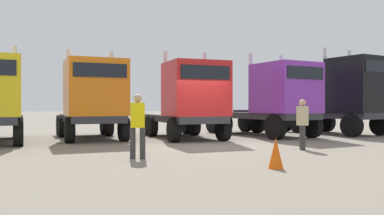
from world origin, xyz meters
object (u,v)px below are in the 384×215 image
semi_truck_orange (93,98)px  visitor_with_camera (302,121)px  semi_truck_red (190,100)px  semi_truck_purple (275,99)px  semi_truck_black (349,95)px  traffic_cone_near (276,153)px  visitor_in_hivis (138,121)px

semi_truck_orange → visitor_with_camera: bearing=41.7°
semi_truck_red → semi_truck_purple: size_ratio=0.88×
semi_truck_purple → visitor_with_camera: (-1.90, -5.42, -0.84)m
semi_truck_orange → semi_truck_black: (12.72, -0.52, 0.22)m
semi_truck_purple → visitor_with_camera: 5.81m
semi_truck_orange → semi_truck_purple: (8.50, -0.58, 0.02)m
traffic_cone_near → semi_truck_red: bearing=87.5°
visitor_in_hivis → visitor_with_camera: (5.71, 0.71, -0.07)m
visitor_with_camera → traffic_cone_near: visitor_with_camera is taller
semi_truck_orange → semi_truck_purple: bearing=80.1°
semi_truck_black → semi_truck_red: bearing=-100.5°
semi_truck_orange → semi_truck_red: size_ratio=0.98×
semi_truck_red → semi_truck_black: semi_truck_black is taller
semi_truck_red → visitor_with_camera: bearing=22.4°
visitor_in_hivis → semi_truck_black: bearing=-44.0°
semi_truck_red → visitor_with_camera: semi_truck_red is taller
semi_truck_black → traffic_cone_near: 12.75m
visitor_with_camera → traffic_cone_near: bearing=74.7°
semi_truck_purple → visitor_in_hivis: 9.81m
semi_truck_black → visitor_with_camera: size_ratio=3.65×
semi_truck_orange → semi_truck_red: semi_truck_orange is taller
semi_truck_red → semi_truck_purple: 4.40m
semi_truck_red → semi_truck_black: (8.60, 0.44, 0.28)m
semi_truck_purple → traffic_cone_near: bearing=-40.4°
semi_truck_orange → semi_truck_red: 4.22m
semi_truck_purple → semi_truck_black: (4.22, 0.06, 0.19)m
semi_truck_red → traffic_cone_near: bearing=-6.3°
visitor_in_hivis → visitor_with_camera: 5.76m
semi_truck_purple → semi_truck_black: 4.23m
visitor_in_hivis → visitor_with_camera: size_ratio=1.06×
semi_truck_orange → semi_truck_black: 12.73m
semi_truck_orange → traffic_cone_near: bearing=15.6°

